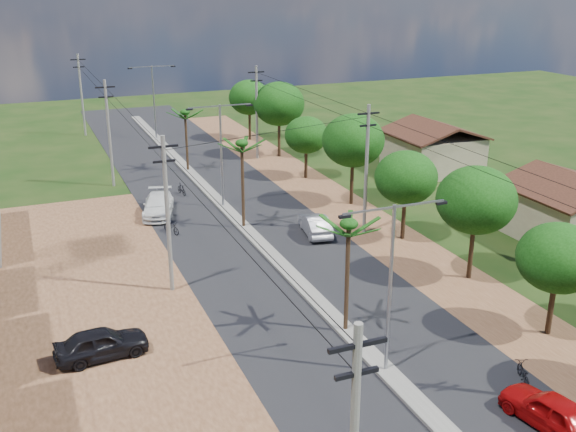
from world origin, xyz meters
The scene contains 32 objects.
ground centered at (0.00, 0.00, 0.00)m, with size 160.00×160.00×0.00m, color black.
road centered at (0.00, 15.00, 0.02)m, with size 12.00×110.00×0.04m, color black.
median centered at (0.00, 18.00, 0.09)m, with size 1.00×90.00×0.18m, color #605E56.
dirt_lot_west centered at (-15.00, 8.00, 0.02)m, with size 18.00×46.00×0.04m, color #51311C.
dirt_shoulder_east centered at (8.50, 15.00, 0.01)m, with size 5.00×90.00×0.03m, color #51311C.
house_east_near centered at (20.00, 10.00, 2.39)m, with size 7.60×7.50×4.60m.
house_east_far centered at (21.00, 28.00, 2.39)m, with size 7.60×7.50×4.60m.
tree_east_b centered at (9.30, 0.00, 4.11)m, with size 4.00×4.00×5.83m.
tree_east_c centered at (9.70, 7.00, 4.86)m, with size 4.60×4.60×6.83m.
tree_east_d centered at (9.40, 14.00, 4.34)m, with size 4.20×4.20×6.13m.
tree_east_e centered at (9.60, 22.00, 5.09)m, with size 4.80×4.80×7.14m.
tree_east_f centered at (9.20, 30.00, 3.89)m, with size 3.80×3.80×5.52m.
tree_east_g centered at (9.80, 38.00, 5.24)m, with size 5.00×5.00×7.38m.
tree_east_h centered at (9.50, 46.00, 4.64)m, with size 4.40×4.40×6.52m.
palm_median_near centered at (0.00, 4.00, 5.54)m, with size 2.00×2.00×6.15m.
palm_median_mid centered at (0.00, 20.00, 5.90)m, with size 2.00×2.00×6.55m.
palm_median_far centered at (0.00, 36.00, 5.26)m, with size 2.00×2.00×5.85m.
streetlight_near centered at (0.00, 0.00, 4.79)m, with size 5.10×0.18×8.00m.
streetlight_mid centered at (0.00, 25.00, 4.79)m, with size 5.10×0.18×8.00m.
streetlight_far centered at (0.00, 50.00, 4.79)m, with size 5.10×0.18×8.00m.
utility_pole_w_b centered at (-7.00, 12.00, 4.76)m, with size 1.60×0.24×9.00m.
utility_pole_w_c centered at (-7.00, 34.00, 4.76)m, with size 1.60×0.24×9.00m.
utility_pole_w_d centered at (-7.00, 55.00, 4.76)m, with size 1.60×0.24×9.00m.
utility_pole_e_b centered at (7.50, 16.00, 4.76)m, with size 1.60×0.24×9.00m.
utility_pole_e_c centered at (7.50, 38.00, 4.76)m, with size 1.60×0.24×9.00m.
car_red_near centered at (4.03, -5.86, 0.72)m, with size 1.71×4.24×1.44m, color #910708.
car_silver_mid centered at (4.18, 16.94, 0.71)m, with size 1.49×4.28×1.41m, color #93949A.
car_white_far centered at (-5.00, 25.09, 0.75)m, with size 2.11×5.19×1.51m, color silver.
car_parked_dark centered at (-11.67, 6.11, 0.73)m, with size 1.73×4.31×1.47m, color black.
moto_rider_east centered at (5.20, -2.97, 0.43)m, with size 0.56×1.62×0.85m, color black.
moto_rider_west_a centered at (-5.00, 20.87, 0.45)m, with size 0.60×1.73×0.91m, color black.
moto_rider_west_b centered at (-2.23, 29.23, 0.47)m, with size 0.45×1.58×0.95m, color black.
Camera 1 is at (-14.01, -22.69, 16.87)m, focal length 42.00 mm.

